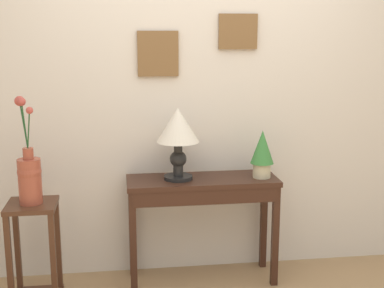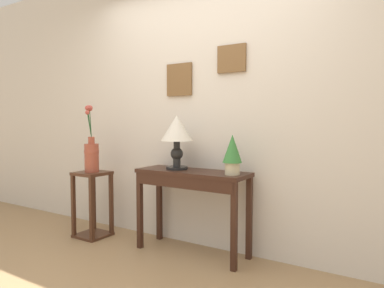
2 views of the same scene
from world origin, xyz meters
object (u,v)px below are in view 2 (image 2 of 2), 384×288
object	(u,v)px
potted_plant_on_console	(232,153)
flower_vase_tall	(91,153)
pedestal_stand_left	(93,204)
table_lamp	(177,133)
console_table	(191,185)

from	to	relation	value
potted_plant_on_console	flower_vase_tall	xyz separation A→B (m)	(-1.54, -0.12, -0.07)
pedestal_stand_left	flower_vase_tall	size ratio (longest dim) A/B	0.99
potted_plant_on_console	pedestal_stand_left	world-z (taller)	potted_plant_on_console
table_lamp	pedestal_stand_left	bearing A→B (deg)	-171.00
console_table	pedestal_stand_left	bearing A→B (deg)	-173.39
potted_plant_on_console	flower_vase_tall	distance (m)	1.54
table_lamp	console_table	bearing A→B (deg)	-7.32
console_table	flower_vase_tall	size ratio (longest dim) A/B	1.52
table_lamp	potted_plant_on_console	distance (m)	0.60
pedestal_stand_left	flower_vase_tall	xyz separation A→B (m)	(-0.00, -0.00, 0.53)
console_table	table_lamp	bearing A→B (deg)	172.68
table_lamp	flower_vase_tall	xyz separation A→B (m)	(-0.96, -0.15, -0.22)
flower_vase_tall	pedestal_stand_left	bearing A→B (deg)	50.89
potted_plant_on_console	table_lamp	bearing A→B (deg)	176.75
pedestal_stand_left	table_lamp	bearing A→B (deg)	9.00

